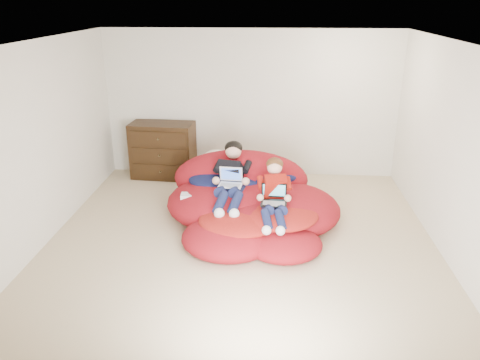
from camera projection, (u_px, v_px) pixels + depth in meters
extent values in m
cube|color=#C3B08B|center=(241.00, 248.00, 6.18)|extent=(5.10, 5.10, 0.25)
cube|color=silver|center=(251.00, 104.00, 8.01)|extent=(5.10, 0.02, 2.50)
cube|color=silver|center=(218.00, 254.00, 3.35)|extent=(5.10, 0.02, 2.50)
cube|color=silver|center=(41.00, 144.00, 5.84)|extent=(0.02, 5.10, 2.50)
cube|color=silver|center=(453.00, 153.00, 5.52)|extent=(0.02, 5.10, 2.50)
cube|color=white|center=(241.00, 41.00, 5.22)|extent=(5.10, 5.10, 0.02)
cube|color=black|center=(163.00, 150.00, 8.12)|extent=(1.11, 0.62, 0.96)
cube|color=black|center=(161.00, 171.00, 7.97)|extent=(0.96, 0.10, 0.23)
cylinder|color=#4C3F26|center=(160.00, 172.00, 7.95)|extent=(0.03, 0.06, 0.03)
cube|color=black|center=(159.00, 155.00, 7.86)|extent=(0.96, 0.10, 0.23)
cylinder|color=#4C3F26|center=(159.00, 156.00, 7.85)|extent=(0.03, 0.06, 0.03)
cube|color=black|center=(158.00, 139.00, 7.76)|extent=(0.96, 0.10, 0.23)
cylinder|color=#4C3F26|center=(158.00, 139.00, 7.74)|extent=(0.03, 0.06, 0.03)
ellipsoid|color=maroon|center=(228.00, 202.00, 6.71)|extent=(1.74, 1.56, 0.63)
ellipsoid|color=maroon|center=(283.00, 209.00, 6.55)|extent=(1.59, 1.55, 0.57)
ellipsoid|color=maroon|center=(257.00, 222.00, 6.22)|extent=(1.49, 1.19, 0.48)
ellipsoid|color=maroon|center=(229.00, 238.00, 5.89)|extent=(1.20, 1.10, 0.40)
ellipsoid|color=maroon|center=(283.00, 244.00, 5.77)|extent=(0.97, 0.89, 0.32)
ellipsoid|color=maroon|center=(241.00, 179.00, 7.06)|extent=(2.02, 0.89, 0.89)
ellipsoid|color=#121742|center=(225.00, 179.00, 6.85)|extent=(1.09, 0.89, 0.28)
ellipsoid|color=#121742|center=(266.00, 174.00, 6.91)|extent=(0.98, 0.68, 0.23)
ellipsoid|color=#AC1E18|center=(279.00, 214.00, 6.08)|extent=(1.03, 1.03, 0.19)
ellipsoid|color=#AC1E18|center=(240.00, 220.00, 5.99)|extent=(1.06, 0.96, 0.19)
ellipsoid|color=white|center=(217.00, 159.00, 7.24)|extent=(0.47, 0.30, 0.30)
cube|color=black|center=(232.00, 172.00, 6.64)|extent=(0.43, 0.54, 0.45)
sphere|color=#DCA286|center=(233.00, 151.00, 6.71)|extent=(0.23, 0.23, 0.23)
ellipsoid|color=black|center=(234.00, 148.00, 6.73)|extent=(0.26, 0.24, 0.20)
cylinder|color=#131A3C|center=(223.00, 190.00, 6.37)|extent=(0.24, 0.40, 0.21)
cylinder|color=#131A3C|center=(221.00, 203.00, 6.07)|extent=(0.21, 0.38, 0.24)
sphere|color=white|center=(219.00, 213.00, 5.92)|extent=(0.14, 0.14, 0.14)
cylinder|color=#131A3C|center=(237.00, 191.00, 6.35)|extent=(0.24, 0.40, 0.21)
cylinder|color=#131A3C|center=(235.00, 203.00, 6.06)|extent=(0.21, 0.38, 0.24)
sphere|color=white|center=(234.00, 214.00, 5.90)|extent=(0.14, 0.14, 0.14)
cube|color=#9F170E|center=(274.00, 189.00, 6.15)|extent=(0.34, 0.37, 0.44)
sphere|color=#DCA286|center=(275.00, 167.00, 6.14)|extent=(0.20, 0.20, 0.20)
ellipsoid|color=#472A13|center=(275.00, 164.00, 6.15)|extent=(0.23, 0.21, 0.17)
cylinder|color=#131A3C|center=(267.00, 208.00, 5.99)|extent=(0.19, 0.35, 0.18)
cylinder|color=#131A3C|center=(267.00, 220.00, 5.73)|extent=(0.17, 0.33, 0.21)
sphere|color=white|center=(267.00, 230.00, 5.60)|extent=(0.12, 0.12, 0.12)
cylinder|color=#131A3C|center=(280.00, 208.00, 5.98)|extent=(0.19, 0.35, 0.18)
cylinder|color=#131A3C|center=(280.00, 220.00, 5.72)|extent=(0.17, 0.33, 0.21)
sphere|color=white|center=(280.00, 231.00, 5.59)|extent=(0.12, 0.12, 0.12)
cube|color=silver|center=(230.00, 185.00, 6.35)|extent=(0.33, 0.25, 0.01)
cube|color=gray|center=(230.00, 185.00, 6.33)|extent=(0.28, 0.14, 0.00)
cube|color=silver|center=(231.00, 174.00, 6.43)|extent=(0.32, 0.09, 0.22)
cube|color=blue|center=(231.00, 174.00, 6.42)|extent=(0.28, 0.07, 0.17)
cube|color=black|center=(274.00, 203.00, 5.97)|extent=(0.34, 0.25, 0.01)
cube|color=gray|center=(274.00, 203.00, 5.96)|extent=(0.29, 0.14, 0.00)
cube|color=black|center=(274.00, 190.00, 6.07)|extent=(0.33, 0.10, 0.22)
cube|color=#51A5BE|center=(274.00, 190.00, 6.06)|extent=(0.29, 0.08, 0.18)
cube|color=silver|center=(187.00, 196.00, 6.42)|extent=(0.16, 0.16, 0.06)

